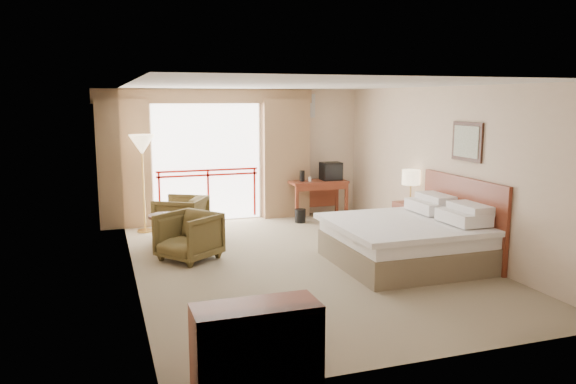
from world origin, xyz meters
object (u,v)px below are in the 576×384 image
object	(u,v)px
table_lamp	(411,178)
side_table	(166,226)
nightstand	(411,221)
tv	(331,171)
desk	(317,188)
bed	(408,240)
wastebasket	(300,216)
floor_lamp	(142,149)
dresser	(257,345)
armchair_near	(189,259)
armchair_far	(182,237)

from	to	relation	value
table_lamp	side_table	size ratio (longest dim) A/B	0.93
nightstand	tv	distance (m)	2.43
table_lamp	desk	size ratio (longest dim) A/B	0.47
bed	wastebasket	xyz separation A→B (m)	(-0.57, 3.25, -0.24)
tv	floor_lamp	size ratio (longest dim) A/B	0.23
side_table	dresser	bearing A→B (deg)	-87.09
floor_lamp	table_lamp	bearing A→B (deg)	-24.56
table_lamp	bed	bearing A→B (deg)	-121.71
desk	armchair_near	distance (m)	3.94
bed	table_lamp	distance (m)	1.80
wastebasket	armchair_near	size ratio (longest dim) A/B	0.34
armchair_near	table_lamp	bearing A→B (deg)	55.03
bed	floor_lamp	size ratio (longest dim) A/B	1.15
nightstand	table_lamp	world-z (taller)	table_lamp
side_table	dresser	size ratio (longest dim) A/B	0.55
bed	side_table	distance (m)	3.92
bed	nightstand	xyz separation A→B (m)	(0.86, 1.35, -0.04)
desk	floor_lamp	distance (m)	3.72
bed	table_lamp	bearing A→B (deg)	58.29
dresser	bed	bearing A→B (deg)	41.38
bed	armchair_near	bearing A→B (deg)	157.48
tv	side_table	size ratio (longest dim) A/B	0.69
armchair_far	armchair_near	size ratio (longest dim) A/B	1.01
bed	armchair_far	xyz separation A→B (m)	(-3.04, 2.78, -0.38)
desk	armchair_far	xyz separation A→B (m)	(-3.00, -0.90, -0.62)
armchair_near	floor_lamp	world-z (taller)	floor_lamp
bed	floor_lamp	bearing A→B (deg)	136.43
bed	armchair_far	bearing A→B (deg)	137.58
armchair_far	floor_lamp	size ratio (longest dim) A/B	0.45
nightstand	table_lamp	size ratio (longest dim) A/B	1.17
bed	dresser	bearing A→B (deg)	-138.31
table_lamp	armchair_near	distance (m)	4.14
tv	armchair_near	distance (m)	4.22
nightstand	armchair_near	size ratio (longest dim) A/B	0.80
tv	nightstand	bearing A→B (deg)	-61.96
bed	desk	world-z (taller)	bed
dresser	nightstand	bearing A→B (deg)	45.66
tv	dresser	size ratio (longest dim) A/B	0.38
bed	floor_lamp	xyz separation A→B (m)	(-3.63, 3.45, 1.21)
bed	dresser	size ratio (longest dim) A/B	1.91
nightstand	armchair_far	bearing A→B (deg)	156.16
bed	table_lamp	size ratio (longest dim) A/B	3.75
table_lamp	wastebasket	distance (m)	2.53
nightstand	dresser	bearing A→B (deg)	-137.77
floor_lamp	bed	bearing A→B (deg)	-43.57
tv	wastebasket	distance (m)	1.23
nightstand	side_table	world-z (taller)	nightstand
armchair_far	side_table	world-z (taller)	side_table
dresser	armchair_near	bearing A→B (deg)	89.16
floor_lamp	tv	bearing A→B (deg)	2.36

